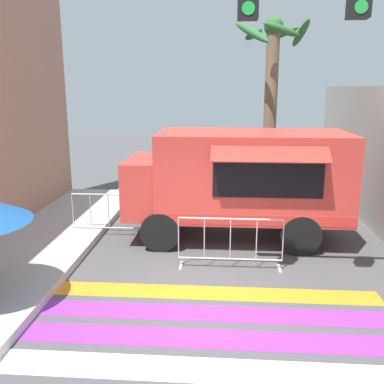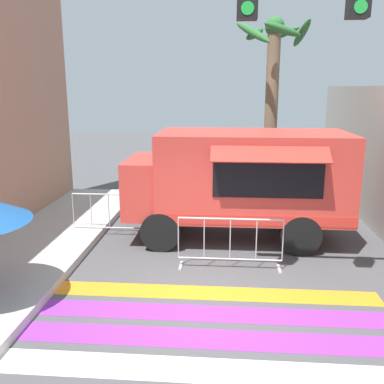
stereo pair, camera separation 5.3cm
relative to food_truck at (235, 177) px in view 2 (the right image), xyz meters
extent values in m
plane|color=#4C4C4F|center=(-0.56, -3.70, -1.60)|extent=(60.00, 60.00, 0.00)
cube|color=white|center=(-0.56, -5.44, -1.59)|extent=(6.40, 0.56, 0.01)
cube|color=purple|center=(-0.56, -4.68, -1.59)|extent=(6.40, 0.56, 0.01)
cube|color=purple|center=(-0.56, -3.92, -1.59)|extent=(6.40, 0.56, 0.01)
cube|color=orange|center=(-0.56, -3.16, -1.59)|extent=(6.40, 0.56, 0.01)
cube|color=#D13D33|center=(0.42, 0.01, 0.09)|extent=(4.62, 2.36, 2.07)
cube|color=#D13D33|center=(-1.89, 0.01, -0.24)|extent=(1.63, 2.18, 1.39)
cube|color=#1E232D|center=(-2.66, 0.01, 0.10)|extent=(0.06, 1.89, 0.53)
cube|color=black|center=(0.69, -1.19, 0.25)|extent=(2.45, 0.03, 0.93)
cube|color=red|center=(0.69, -1.40, 0.79)|extent=(2.55, 0.43, 0.31)
cube|color=red|center=(0.42, -1.18, -0.76)|extent=(4.62, 0.01, 0.24)
cylinder|color=black|center=(-1.75, -1.08, -1.13)|extent=(0.94, 0.22, 0.94)
cylinder|color=black|center=(-1.75, 1.09, -1.13)|extent=(0.94, 0.22, 0.94)
cylinder|color=black|center=(1.51, -1.08, -1.13)|extent=(0.94, 0.22, 0.94)
cylinder|color=black|center=(1.51, 1.09, -1.13)|extent=(0.94, 0.22, 0.94)
cylinder|color=green|center=(1.72, -3.52, 3.36)|extent=(0.20, 0.02, 0.20)
cylinder|color=green|center=(0.04, -3.52, 3.36)|extent=(0.20, 0.02, 0.20)
cylinder|color=#B7BABF|center=(-0.12, -1.96, -0.50)|extent=(2.21, 0.04, 0.04)
cylinder|color=#B7BABF|center=(-0.12, -1.96, -1.40)|extent=(2.21, 0.04, 0.04)
cylinder|color=#B7BABF|center=(-1.23, -1.96, -0.95)|extent=(0.02, 0.02, 0.90)
cylinder|color=#B7BABF|center=(-0.68, -1.96, -0.95)|extent=(0.02, 0.02, 0.90)
cylinder|color=#B7BABF|center=(-0.12, -1.96, -0.95)|extent=(0.02, 0.02, 0.90)
cylinder|color=#B7BABF|center=(0.43, -1.96, -0.95)|extent=(0.02, 0.02, 0.90)
cylinder|color=#B7BABF|center=(0.98, -1.96, -0.95)|extent=(0.02, 0.02, 0.90)
cube|color=#B7BABF|center=(-1.18, -1.96, -1.58)|extent=(0.06, 0.44, 0.03)
cube|color=#B7BABF|center=(0.93, -1.96, -1.58)|extent=(0.06, 0.44, 0.03)
cylinder|color=#B7BABF|center=(-3.25, -0.08, -0.50)|extent=(1.91, 0.04, 0.04)
cylinder|color=#B7BABF|center=(-3.25, -0.08, -1.40)|extent=(1.91, 0.04, 0.04)
cylinder|color=#B7BABF|center=(-4.21, -0.08, -0.95)|extent=(0.02, 0.02, 0.90)
cylinder|color=#B7BABF|center=(-3.73, -0.08, -0.95)|extent=(0.02, 0.02, 0.90)
cylinder|color=#B7BABF|center=(-3.25, -0.08, -0.95)|extent=(0.02, 0.02, 0.90)
cylinder|color=#B7BABF|center=(-2.78, -0.08, -0.95)|extent=(0.02, 0.02, 0.90)
cylinder|color=#B7BABF|center=(-2.30, -0.08, -0.95)|extent=(0.02, 0.02, 0.90)
cube|color=#B7BABF|center=(-4.16, -0.08, -1.58)|extent=(0.06, 0.44, 0.03)
cube|color=#B7BABF|center=(-2.35, -0.08, -1.58)|extent=(0.06, 0.44, 0.03)
cylinder|color=#7A664C|center=(1.19, 3.60, 1.13)|extent=(0.41, 0.41, 5.46)
sphere|color=#2D6B33|center=(1.19, 3.60, 4.01)|extent=(0.60, 0.60, 0.60)
ellipsoid|color=#2D6B33|center=(2.03, 3.70, 3.82)|extent=(0.43, 1.69, 0.83)
ellipsoid|color=#2D6B33|center=(1.43, 4.19, 3.85)|extent=(1.28, 0.72, 0.58)
ellipsoid|color=#2D6B33|center=(0.60, 3.89, 3.83)|extent=(0.80, 1.28, 0.63)
ellipsoid|color=#2D6B33|center=(0.49, 3.10, 3.79)|extent=(1.17, 1.50, 0.92)
ellipsoid|color=#2D6B33|center=(1.36, 3.02, 3.85)|extent=(1.25, 0.59, 0.55)
camera|label=1|loc=(-0.31, -10.56, 2.18)|focal=40.00mm
camera|label=2|loc=(-0.26, -10.55, 2.18)|focal=40.00mm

